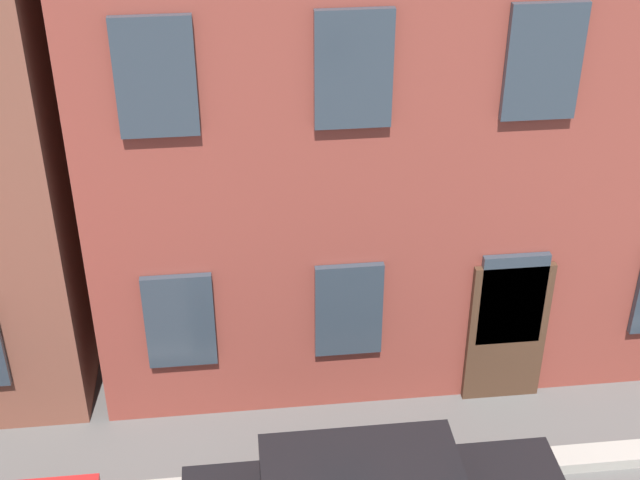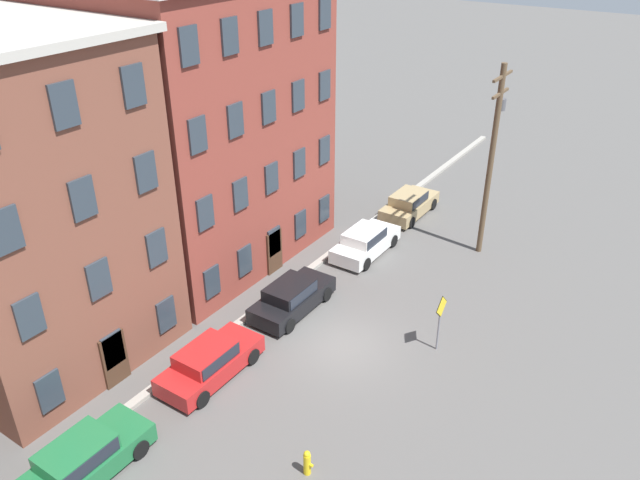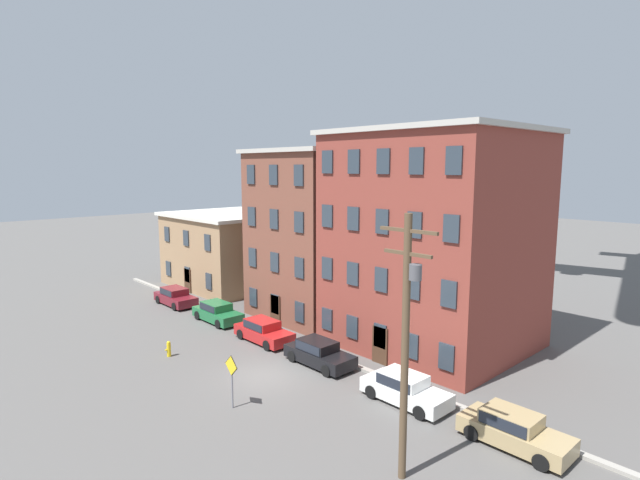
{
  "view_description": "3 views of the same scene",
  "coord_description": "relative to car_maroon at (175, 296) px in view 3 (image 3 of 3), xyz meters",
  "views": [
    {
      "loc": [
        -0.49,
        -3.55,
        8.53
      ],
      "look_at": [
        0.17,
        2.19,
        5.05
      ],
      "focal_mm": 50.0,
      "sensor_mm": 36.0,
      "label": 1
    },
    {
      "loc": [
        -17.68,
        -10.68,
        16.18
      ],
      "look_at": [
        1.95,
        2.43,
        3.36
      ],
      "focal_mm": 35.0,
      "sensor_mm": 36.0,
      "label": 2
    },
    {
      "loc": [
        21.08,
        -15.52,
        11.32
      ],
      "look_at": [
        0.62,
        3.58,
        7.24
      ],
      "focal_mm": 28.0,
      "sensor_mm": 36.0,
      "label": 3
    }
  ],
  "objects": [
    {
      "name": "caution_sign",
      "position": [
        18.49,
        -6.5,
        1.0
      ],
      "size": [
        1.01,
        0.08,
        2.61
      ],
      "color": "slate",
      "rests_on": "ground_plane"
    },
    {
      "name": "car_black",
      "position": [
        17.43,
        0.09,
        0.0
      ],
      "size": [
        4.4,
        1.92,
        1.43
      ],
      "color": "black",
      "rests_on": "ground_plane"
    },
    {
      "name": "car_green",
      "position": [
        6.29,
        0.15,
        0.0
      ],
      "size": [
        4.4,
        1.92,
        1.43
      ],
      "color": "#1E6638",
      "rests_on": "ground_plane"
    },
    {
      "name": "car_white",
      "position": [
        23.7,
        -0.06,
        0.0
      ],
      "size": [
        4.4,
        1.92,
        1.43
      ],
      "color": "silver",
      "rests_on": "ground_plane"
    },
    {
      "name": "ground_plane",
      "position": [
        16.54,
        -3.15,
        -0.75
      ],
      "size": [
        200.0,
        200.0,
        0.0
      ],
      "primitive_type": "plane",
      "color": "#565451"
    },
    {
      "name": "utility_pole",
      "position": [
        27.35,
        -4.9,
        4.73
      ],
      "size": [
        2.4,
        0.44,
        9.78
      ],
      "color": "brown",
      "rests_on": "ground_plane"
    },
    {
      "name": "apartment_midblock",
      "position": [
        9.89,
        7.47,
        5.59
      ],
      "size": [
        8.59,
        9.75,
        12.65
      ],
      "color": "brown",
      "rests_on": "ground_plane"
    },
    {
      "name": "kerb_strip",
      "position": [
        16.54,
        1.35,
        -0.67
      ],
      "size": [
        56.0,
        0.36,
        0.16
      ],
      "primitive_type": "cube",
      "color": "#9E998E",
      "rests_on": "ground_plane"
    },
    {
      "name": "car_tan",
      "position": [
        29.11,
        0.11,
        0.0
      ],
      "size": [
        4.4,
        1.92,
        1.43
      ],
      "color": "tan",
      "rests_on": "ground_plane"
    },
    {
      "name": "car_maroon",
      "position": [
        0.0,
        0.0,
        0.0
      ],
      "size": [
        4.4,
        1.92,
        1.43
      ],
      "color": "maroon",
      "rests_on": "ground_plane"
    },
    {
      "name": "apartment_corner",
      "position": [
        -3.06,
        7.67,
        2.76
      ],
      "size": [
        11.68,
        10.16,
        7.0
      ],
      "color": "#9E7A56",
      "rests_on": "ground_plane"
    },
    {
      "name": "car_red",
      "position": [
        12.08,
        0.09,
        0.0
      ],
      "size": [
        4.4,
        1.92,
        1.43
      ],
      "color": "#B21E1E",
      "rests_on": "ground_plane"
    },
    {
      "name": "fire_hydrant",
      "position": [
        10.32,
        -5.69,
        -0.27
      ],
      "size": [
        0.24,
        0.34,
        0.96
      ],
      "color": "yellow",
      "rests_on": "ground_plane"
    },
    {
      "name": "apartment_far",
      "position": [
        19.73,
        7.93,
        6.07
      ],
      "size": [
        11.58,
        10.67,
        13.62
      ],
      "color": "brown",
      "rests_on": "ground_plane"
    }
  ]
}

